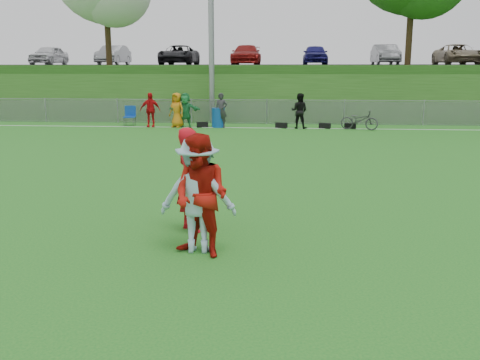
# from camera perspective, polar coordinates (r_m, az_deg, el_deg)

# --- Properties ---
(ground) EXTENTS (120.00, 120.00, 0.00)m
(ground) POSITION_cam_1_polar(r_m,az_deg,el_deg) (8.64, -2.32, -7.62)
(ground) COLOR #15671E
(ground) RESTS_ON ground
(sideline_far) EXTENTS (60.00, 0.10, 0.01)m
(sideline_far) POSITION_cam_1_polar(r_m,az_deg,el_deg) (26.25, 2.70, 5.57)
(sideline_far) COLOR white
(sideline_far) RESTS_ON ground
(fence) EXTENTS (58.00, 0.06, 1.30)m
(fence) POSITION_cam_1_polar(r_m,az_deg,el_deg) (28.18, 2.88, 7.31)
(fence) COLOR gray
(fence) RESTS_ON ground
(berm) EXTENTS (120.00, 18.00, 3.00)m
(berm) POSITION_cam_1_polar(r_m,az_deg,el_deg) (39.11, 3.52, 9.82)
(berm) COLOR #204D15
(berm) RESTS_ON ground
(parking_lot) EXTENTS (120.00, 12.00, 0.10)m
(parking_lot) POSITION_cam_1_polar(r_m,az_deg,el_deg) (41.09, 3.63, 12.08)
(parking_lot) COLOR black
(parking_lot) RESTS_ON berm
(car_row) EXTENTS (32.04, 5.18, 1.44)m
(car_row) POSITION_cam_1_polar(r_m,az_deg,el_deg) (40.15, 1.89, 13.20)
(car_row) COLOR silver
(car_row) RESTS_ON parking_lot
(spectator_row) EXTENTS (8.35, 0.85, 1.69)m
(spectator_row) POSITION_cam_1_polar(r_m,az_deg,el_deg) (26.45, -3.65, 7.44)
(spectator_row) COLOR red
(spectator_row) RESTS_ON ground
(gear_bags) EXTENTS (7.83, 0.44, 0.26)m
(gear_bags) POSITION_cam_1_polar(r_m,az_deg,el_deg) (26.32, 5.27, 5.82)
(gear_bags) COLOR black
(gear_bags) RESTS_ON ground
(player_red_left) EXTENTS (0.75, 0.81, 1.87)m
(player_red_left) POSITION_cam_1_polar(r_m,az_deg,el_deg) (9.52, -5.38, 0.02)
(player_red_left) COLOR red
(player_red_left) RESTS_ON ground
(player_red_center) EXTENTS (1.15, 1.05, 1.92)m
(player_red_center) POSITION_cam_1_polar(r_m,az_deg,el_deg) (8.22, -4.15, -1.69)
(player_red_center) COLOR #AA130B
(player_red_center) RESTS_ON ground
(player_blue) EXTENTS (1.21, 0.71, 1.86)m
(player_blue) POSITION_cam_1_polar(r_m,az_deg,el_deg) (8.43, -4.52, -1.56)
(player_blue) COLOR #97C0D1
(player_blue) RESTS_ON ground
(recycling_bin) EXTENTS (0.84, 0.84, 0.95)m
(recycling_bin) POSITION_cam_1_polar(r_m,az_deg,el_deg) (26.56, -2.34, 6.66)
(recycling_bin) COLOR #0D4497
(recycling_bin) RESTS_ON ground
(camp_chair) EXTENTS (0.61, 0.62, 1.00)m
(camp_chair) POSITION_cam_1_polar(r_m,az_deg,el_deg) (27.84, -11.68, 6.30)
(camp_chair) COLOR #0E3B98
(camp_chair) RESTS_ON ground
(bicycle) EXTENTS (1.88, 1.16, 0.93)m
(bicycle) POSITION_cam_1_polar(r_m,az_deg,el_deg) (26.07, 12.62, 6.27)
(bicycle) COLOR #323235
(bicycle) RESTS_ON ground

